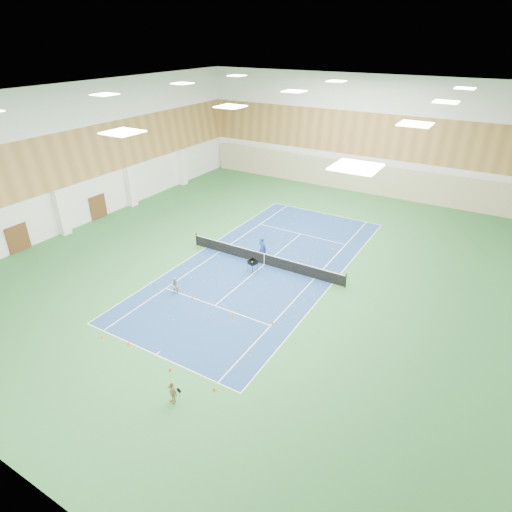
# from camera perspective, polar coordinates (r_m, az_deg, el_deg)

# --- Properties ---
(ground) EXTENTS (40.00, 40.00, 0.00)m
(ground) POSITION_cam_1_polar(r_m,az_deg,el_deg) (32.32, 1.10, -1.14)
(ground) COLOR #2A6331
(ground) RESTS_ON ground
(room_shell) EXTENTS (36.00, 40.00, 12.00)m
(room_shell) POSITION_cam_1_polar(r_m,az_deg,el_deg) (29.89, 1.21, 8.99)
(room_shell) COLOR white
(room_shell) RESTS_ON ground
(wood_cladding) EXTENTS (36.00, 40.00, 8.00)m
(wood_cladding) POSITION_cam_1_polar(r_m,az_deg,el_deg) (29.31, 1.25, 12.69)
(wood_cladding) COLOR #A6753D
(wood_cladding) RESTS_ON room_shell
(ceiling_light_grid) EXTENTS (21.40, 25.40, 0.06)m
(ceiling_light_grid) POSITION_cam_1_polar(r_m,az_deg,el_deg) (28.55, 1.33, 20.31)
(ceiling_light_grid) COLOR white
(ceiling_light_grid) RESTS_ON room_shell
(court_surface) EXTENTS (10.97, 23.77, 0.01)m
(court_surface) POSITION_cam_1_polar(r_m,az_deg,el_deg) (32.32, 1.10, -1.13)
(court_surface) COLOR navy
(court_surface) RESTS_ON ground
(tennis_balls_scatter) EXTENTS (10.57, 22.77, 0.07)m
(tennis_balls_scatter) POSITION_cam_1_polar(r_m,az_deg,el_deg) (32.30, 1.10, -1.07)
(tennis_balls_scatter) COLOR #CAE226
(tennis_balls_scatter) RESTS_ON ground
(tennis_net) EXTENTS (12.80, 0.10, 1.10)m
(tennis_net) POSITION_cam_1_polar(r_m,az_deg,el_deg) (32.06, 1.11, -0.28)
(tennis_net) COLOR black
(tennis_net) RESTS_ON ground
(back_curtain) EXTENTS (35.40, 0.16, 3.20)m
(back_curtain) POSITION_cam_1_polar(r_m,az_deg,el_deg) (48.59, 12.97, 10.28)
(back_curtain) COLOR #C6B793
(back_curtain) RESTS_ON ground
(door_left_a) EXTENTS (0.08, 1.80, 2.20)m
(door_left_a) POSITION_cam_1_polar(r_m,az_deg,el_deg) (38.76, -29.15, 2.07)
(door_left_a) COLOR #593319
(door_left_a) RESTS_ON ground
(door_left_b) EXTENTS (0.08, 1.80, 2.20)m
(door_left_b) POSITION_cam_1_polar(r_m,az_deg,el_deg) (42.81, -20.31, 6.16)
(door_left_b) COLOR #593319
(door_left_b) RESTS_ON ground
(coach) EXTENTS (0.79, 0.61, 1.94)m
(coach) POSITION_cam_1_polar(r_m,az_deg,el_deg) (32.55, 0.87, 1.02)
(coach) COLOR navy
(coach) RESTS_ON ground
(child_court) EXTENTS (0.75, 0.71, 1.22)m
(child_court) POSITION_cam_1_polar(r_m,az_deg,el_deg) (28.99, -10.64, -3.93)
(child_court) COLOR #98979F
(child_court) RESTS_ON ground
(child_apron) EXTENTS (0.75, 0.43, 1.20)m
(child_apron) POSITION_cam_1_polar(r_m,az_deg,el_deg) (21.42, -11.12, -17.38)
(child_apron) COLOR tan
(child_apron) RESTS_ON ground
(ball_cart) EXTENTS (0.70, 0.70, 1.00)m
(ball_cart) POSITION_cam_1_polar(r_m,az_deg,el_deg) (31.08, -0.46, -1.34)
(ball_cart) COLOR black
(ball_cart) RESTS_ON ground
(cone_svc_a) EXTENTS (0.20, 0.20, 0.22)m
(cone_svc_a) POSITION_cam_1_polar(r_m,az_deg,el_deg) (29.69, -10.31, -4.22)
(cone_svc_a) COLOR #EA4F0C
(cone_svc_a) RESTS_ON ground
(cone_svc_b) EXTENTS (0.18, 0.18, 0.20)m
(cone_svc_b) POSITION_cam_1_polar(r_m,az_deg,el_deg) (28.50, -8.48, -5.56)
(cone_svc_b) COLOR red
(cone_svc_b) RESTS_ON ground
(cone_svc_c) EXTENTS (0.21, 0.21, 0.24)m
(cone_svc_c) POSITION_cam_1_polar(r_m,az_deg,el_deg) (26.73, -3.14, -7.72)
(cone_svc_c) COLOR orange
(cone_svc_c) RESTS_ON ground
(cone_svc_d) EXTENTS (0.19, 0.19, 0.20)m
(cone_svc_d) POSITION_cam_1_polar(r_m,az_deg,el_deg) (26.04, 2.19, -8.81)
(cone_svc_d) COLOR #F15D0C
(cone_svc_d) RESTS_ON ground
(cone_base_a) EXTENTS (0.20, 0.20, 0.22)m
(cone_base_a) POSITION_cam_1_polar(r_m,az_deg,el_deg) (26.43, -19.79, -10.08)
(cone_base_a) COLOR #FF610D
(cone_base_a) RESTS_ON ground
(cone_base_b) EXTENTS (0.22, 0.22, 0.24)m
(cone_base_b) POSITION_cam_1_polar(r_m,az_deg,el_deg) (25.46, -16.62, -11.10)
(cone_base_b) COLOR orange
(cone_base_b) RESTS_ON ground
(cone_base_c) EXTENTS (0.19, 0.19, 0.21)m
(cone_base_c) POSITION_cam_1_polar(r_m,az_deg,el_deg) (23.33, -11.39, -14.57)
(cone_base_c) COLOR #EB430C
(cone_base_c) RESTS_ON ground
(cone_base_d) EXTENTS (0.19, 0.19, 0.21)m
(cone_base_d) POSITION_cam_1_polar(r_m,az_deg,el_deg) (22.00, -5.60, -17.22)
(cone_base_d) COLOR #FE520D
(cone_base_d) RESTS_ON ground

